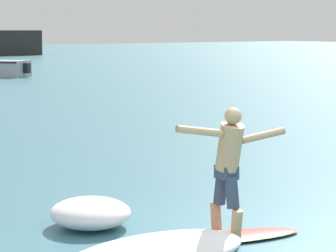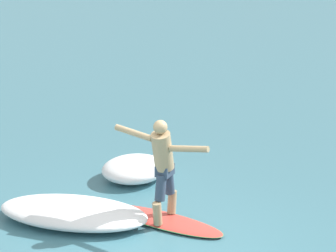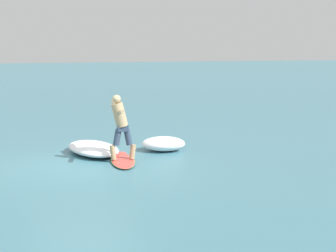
{
  "view_description": "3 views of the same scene",
  "coord_description": "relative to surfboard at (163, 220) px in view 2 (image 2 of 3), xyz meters",
  "views": [
    {
      "loc": [
        -6.21,
        -6.15,
        2.55
      ],
      "look_at": [
        -0.14,
        2.07,
        1.28
      ],
      "focal_mm": 85.0,
      "sensor_mm": 36.0,
      "label": 1
    },
    {
      "loc": [
        3.16,
        -9.2,
        4.93
      ],
      "look_at": [
        -0.59,
        2.76,
        0.9
      ],
      "focal_mm": 85.0,
      "sensor_mm": 36.0,
      "label": 2
    },
    {
      "loc": [
        12.48,
        -3.34,
        2.68
      ],
      "look_at": [
        0.45,
        1.93,
        0.89
      ],
      "focal_mm": 60.0,
      "sensor_mm": 36.0,
      "label": 3
    }
  ],
  "objects": [
    {
      "name": "surfboard",
      "position": [
        0.0,
        0.0,
        0.0
      ],
      "size": [
        2.15,
        1.08,
        0.2
      ],
      "color": "#DC473C",
      "rests_on": "ground"
    },
    {
      "name": "wave_foam_at_tail",
      "position": [
        -1.26,
        -0.37,
        0.11
      ],
      "size": [
        2.31,
        1.21,
        0.29
      ],
      "color": "white",
      "rests_on": "ground"
    },
    {
      "name": "wave_foam_at_nose",
      "position": [
        -0.97,
        1.48,
        0.15
      ],
      "size": [
        1.39,
        1.45,
        0.38
      ],
      "color": "white",
      "rests_on": "ground"
    },
    {
      "name": "surfer",
      "position": [
        0.03,
        -0.06,
        0.93
      ],
      "size": [
        1.47,
        0.66,
        1.56
      ],
      "color": "tan",
      "rests_on": "surfboard"
    },
    {
      "name": "ground_plane",
      "position": [
        0.11,
        -0.98,
        -0.03
      ],
      "size": [
        200.0,
        200.0,
        0.0
      ],
      "primitive_type": "plane",
      "color": "teal"
    }
  ]
}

